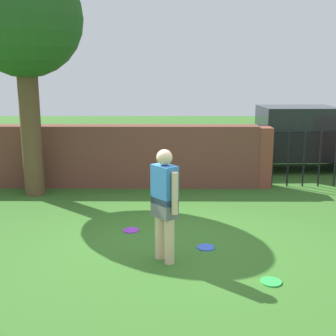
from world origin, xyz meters
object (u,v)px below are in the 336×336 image
(car, at_px, (296,138))
(frisbee_green, at_px, (271,282))
(frisbee_purple, at_px, (131,230))
(person, at_px, (164,201))
(tree, at_px, (24,22))
(frisbee_blue, at_px, (206,247))

(car, height_order, frisbee_green, car)
(car, relative_size, frisbee_purple, 15.77)
(person, xyz_separation_m, frisbee_green, (1.38, -0.66, -0.89))
(frisbee_purple, relative_size, frisbee_green, 1.00)
(frisbee_purple, bearing_deg, tree, 135.88)
(frisbee_green, bearing_deg, tree, 136.32)
(tree, height_order, frisbee_green, tree)
(tree, bearing_deg, frisbee_green, -43.68)
(tree, height_order, frisbee_blue, tree)
(tree, xyz_separation_m, frisbee_green, (4.29, -4.10, -3.63))
(person, xyz_separation_m, car, (3.55, 6.09, -0.04))
(tree, distance_m, car, 7.51)
(car, bearing_deg, tree, 20.26)
(tree, distance_m, person, 5.28)
(person, height_order, car, car)
(tree, height_order, person, tree)
(frisbee_blue, bearing_deg, frisbee_green, -56.04)
(frisbee_purple, distance_m, frisbee_green, 2.70)
(person, distance_m, car, 7.04)
(car, xyz_separation_m, frisbee_purple, (-4.13, -4.90, -0.85))
(car, bearing_deg, frisbee_green, 70.19)
(tree, bearing_deg, frisbee_blue, -40.11)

